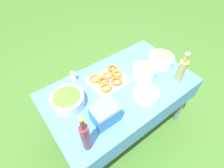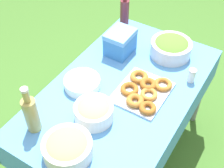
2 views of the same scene
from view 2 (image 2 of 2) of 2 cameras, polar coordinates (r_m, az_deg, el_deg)
The scene contains 11 objects.
ground_plane at distance 2.55m, azimuth 1.42°, elevation -12.73°, with size 14.00×14.00×0.00m, color #3D6B28.
picnic_table at distance 2.03m, azimuth 1.73°, elevation -2.92°, with size 1.42×0.84×0.75m.
salad_bowl at distance 2.21m, azimuth 10.74°, elevation 6.66°, with size 0.28×0.28×0.13m.
pasta_bowl at distance 1.76m, azimuth -3.37°, elevation -4.97°, with size 0.22×0.22×0.12m.
donut_platter at distance 1.92m, azimuth 5.77°, elevation -1.24°, with size 0.36×0.32×0.05m.
plate_stack at distance 1.96m, azimuth -5.48°, elevation 0.19°, with size 0.23×0.23×0.06m.
olive_oil_bottle at distance 1.72m, azimuth -14.59°, elevation -5.26°, with size 0.08×0.08×0.31m.
wine_bottle at distance 2.34m, azimuth 2.29°, elevation 12.51°, with size 0.07×0.07×0.38m.
bread_bowl at distance 1.63m, azimuth -8.15°, elevation -11.37°, with size 0.26×0.26×0.12m.
cooler_box at distance 2.18m, azimuth 1.50°, elevation 7.66°, with size 0.20×0.16×0.17m.
salt_shaker at distance 2.04m, azimuth 14.37°, elevation 1.52°, with size 0.05×0.05×0.09m.
Camera 2 is at (1.19, 0.66, 2.15)m, focal length 50.00 mm.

